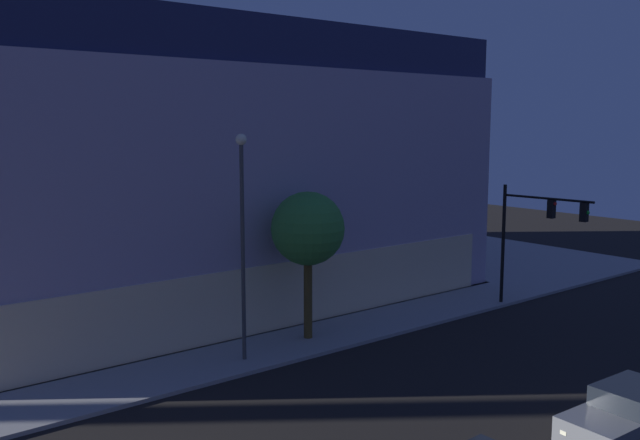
{
  "coord_description": "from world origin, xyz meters",
  "views": [
    {
      "loc": [
        -6.06,
        -14.56,
        9.4
      ],
      "look_at": [
        9.36,
        4.83,
        5.94
      ],
      "focal_mm": 38.36,
      "sensor_mm": 36.0,
      "label": 1
    }
  ],
  "objects_px": {
    "modern_building": "(170,166)",
    "car_grey": "(628,414)",
    "traffic_light_far_corner": "(536,224)",
    "sidewalk_tree": "(308,229)",
    "street_lamp_sidewalk": "(242,222)"
  },
  "relations": [
    {
      "from": "traffic_light_far_corner",
      "to": "car_grey",
      "type": "distance_m",
      "value": 14.91
    },
    {
      "from": "traffic_light_far_corner",
      "to": "car_grey",
      "type": "relative_size",
      "value": 1.33
    },
    {
      "from": "street_lamp_sidewalk",
      "to": "traffic_light_far_corner",
      "type": "bearing_deg",
      "value": -9.84
    },
    {
      "from": "modern_building",
      "to": "sidewalk_tree",
      "type": "distance_m",
      "value": 14.2
    },
    {
      "from": "modern_building",
      "to": "traffic_light_far_corner",
      "type": "distance_m",
      "value": 20.83
    },
    {
      "from": "modern_building",
      "to": "traffic_light_far_corner",
      "type": "xyz_separation_m",
      "value": [
        11.24,
        -17.36,
        -2.51
      ]
    },
    {
      "from": "modern_building",
      "to": "car_grey",
      "type": "relative_size",
      "value": 6.15
    },
    {
      "from": "modern_building",
      "to": "car_grey",
      "type": "xyz_separation_m",
      "value": [
        1.04,
        -27.61,
        -6.15
      ]
    },
    {
      "from": "traffic_light_far_corner",
      "to": "sidewalk_tree",
      "type": "height_order",
      "value": "sidewalk_tree"
    },
    {
      "from": "modern_building",
      "to": "sidewalk_tree",
      "type": "bearing_deg",
      "value": -92.24
    },
    {
      "from": "traffic_light_far_corner",
      "to": "sidewalk_tree",
      "type": "distance_m",
      "value": 12.25
    },
    {
      "from": "car_grey",
      "to": "street_lamp_sidewalk",
      "type": "bearing_deg",
      "value": 112.16
    },
    {
      "from": "modern_building",
      "to": "sidewalk_tree",
      "type": "xyz_separation_m",
      "value": [
        -0.55,
        -14.04,
        -2.07
      ]
    },
    {
      "from": "street_lamp_sidewalk",
      "to": "sidewalk_tree",
      "type": "relative_size",
      "value": 1.39
    },
    {
      "from": "street_lamp_sidewalk",
      "to": "sidewalk_tree",
      "type": "xyz_separation_m",
      "value": [
        3.68,
        0.63,
        -0.72
      ]
    }
  ]
}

